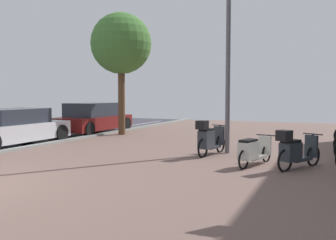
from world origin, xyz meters
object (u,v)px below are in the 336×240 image
(parked_car_far, at_px, (92,119))
(lamp_post, at_px, (228,30))
(scooter_near, at_px, (209,139))
(street_tree, at_px, (121,44))
(parked_car_near, at_px, (11,128))
(scooter_mid, at_px, (295,151))
(scooter_far, at_px, (252,151))

(parked_car_far, xyz_separation_m, lamp_post, (7.25, -3.59, 2.99))
(scooter_near, height_order, street_tree, street_tree)
(scooter_near, xyz_separation_m, parked_car_far, (-6.89, 4.28, 0.16))
(scooter_near, bearing_deg, parked_car_near, -175.46)
(parked_car_far, height_order, lamp_post, lamp_post)
(scooter_near, height_order, scooter_mid, scooter_near)
(scooter_mid, distance_m, street_tree, 9.82)
(scooter_mid, bearing_deg, parked_car_near, 176.38)
(scooter_mid, height_order, parked_car_near, parked_car_near)
(scooter_near, relative_size, street_tree, 0.33)
(scooter_far, xyz_separation_m, parked_car_near, (-8.38, 0.58, 0.23))
(scooter_near, relative_size, lamp_post, 0.26)
(scooter_mid, xyz_separation_m, street_tree, (-7.61, 5.14, 3.47))
(scooter_mid, distance_m, scooter_far, 0.99)
(scooter_mid, distance_m, parked_car_far, 10.80)
(scooter_near, xyz_separation_m, lamp_post, (0.36, 0.70, 3.16))
(parked_car_far, xyz_separation_m, street_tree, (1.72, -0.29, 3.27))
(scooter_mid, bearing_deg, scooter_near, 154.90)
(parked_car_near, height_order, lamp_post, lamp_post)
(street_tree, bearing_deg, scooter_mid, -34.00)
(parked_car_near, bearing_deg, scooter_mid, -3.62)
(parked_car_far, distance_m, street_tree, 3.71)
(scooter_far, height_order, lamp_post, lamp_post)
(scooter_mid, relative_size, parked_car_near, 0.36)
(scooter_mid, bearing_deg, parked_car_far, 149.81)
(scooter_mid, relative_size, lamp_post, 0.23)
(scooter_mid, distance_m, parked_car_near, 9.38)
(parked_car_near, xyz_separation_m, street_tree, (1.75, 4.54, 3.31))
(scooter_near, xyz_separation_m, scooter_mid, (2.44, -1.14, -0.03))
(street_tree, bearing_deg, parked_car_far, 170.34)
(scooter_near, xyz_separation_m, scooter_far, (1.45, -1.13, -0.11))
(parked_car_far, relative_size, lamp_post, 0.64)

